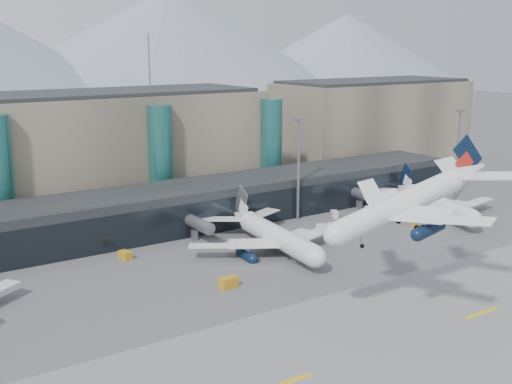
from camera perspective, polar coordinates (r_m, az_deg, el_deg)
ground at (r=109.16m, az=6.55°, el=-10.37°), size 900.00×900.00×0.00m
runway_strip at (r=99.31m, az=12.28°, el=-13.06°), size 400.00×40.00×0.04m
runway_markings at (r=99.30m, az=12.28°, el=-13.04°), size 128.00×1.00×0.02m
concourse at (r=153.64m, az=-7.42°, el=-1.48°), size 170.00×27.00×10.00m
terminal_main at (r=173.02m, az=-19.81°, el=3.04°), size 130.00×30.00×31.00m
terminal_east at (r=232.48m, az=10.27°, el=5.98°), size 70.00×30.00×31.00m
teal_towers at (r=160.87m, az=-14.90°, el=2.15°), size 116.40×19.40×46.00m
lightmast_mid at (r=159.05m, az=3.80°, el=2.59°), size 3.00×1.20×25.60m
lightmast_right at (r=188.21m, az=17.52°, el=3.64°), size 3.00×1.20×25.60m
hero_jet at (r=104.67m, az=13.90°, el=-0.18°), size 33.10×33.02×10.74m
jet_parked_mid at (r=137.94m, az=1.21°, el=-3.13°), size 39.21×38.91×12.69m
jet_parked_right at (r=171.31m, az=15.33°, el=-0.39°), size 37.51×39.42×12.66m
veh_b at (r=135.08m, az=-11.56°, el=-5.52°), size 2.34×3.18×1.65m
veh_c at (r=130.69m, az=4.04°, el=-5.80°), size 4.27×3.10×2.13m
veh_d at (r=164.71m, az=7.00°, el=-1.97°), size 2.69×3.27×1.65m
veh_e at (r=161.21m, az=14.13°, el=-2.59°), size 3.18×1.99×1.72m
veh_g at (r=152.94m, az=5.87°, el=-3.14°), size 2.94×2.87×1.51m
veh_h at (r=117.59m, az=-2.46°, el=-8.03°), size 3.68×2.32×1.90m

